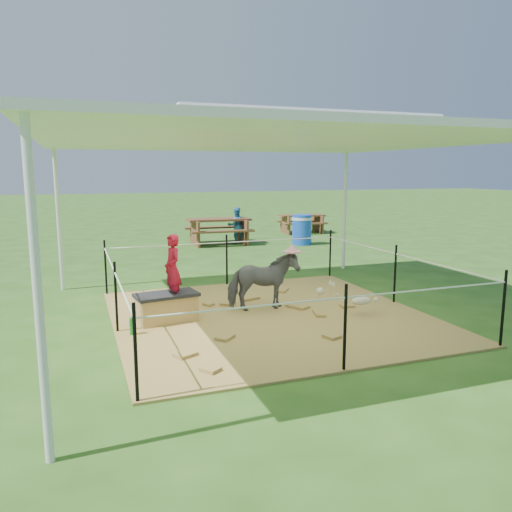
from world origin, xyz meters
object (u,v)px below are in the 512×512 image
object	(u,v)px
green_bottle	(132,326)
picnic_table_far	(302,224)
trash_barrel	(302,230)
straw_bale	(167,309)
woman	(172,262)
picnic_table_near	(219,231)
foal	(361,299)
distant_person	(236,226)
pony	(263,282)

from	to	relation	value
green_bottle	picnic_table_far	distance (m)	11.90
green_bottle	trash_barrel	world-z (taller)	trash_barrel
straw_bale	woman	bearing A→B (deg)	0.00
picnic_table_near	picnic_table_far	bearing A→B (deg)	27.55
picnic_table_far	straw_bale	bearing A→B (deg)	-118.20
foal	distant_person	distance (m)	8.13
pony	picnic_table_near	xyz separation A→B (m)	(1.37, 7.40, -0.10)
woman	green_bottle	xyz separation A→B (m)	(-0.65, -0.45, -0.76)
green_bottle	straw_bale	bearing A→B (deg)	39.29
trash_barrel	picnic_table_near	world-z (taller)	trash_barrel
trash_barrel	green_bottle	bearing A→B (deg)	-129.73
straw_bale	foal	world-z (taller)	foal
pony	picnic_table_far	xyz separation A→B (m)	(4.95, 9.07, -0.16)
pony	picnic_table_far	bearing A→B (deg)	-26.40
foal	distant_person	bearing A→B (deg)	89.95
woman	picnic_table_near	distance (m)	8.00
green_bottle	distant_person	world-z (taller)	distant_person
green_bottle	woman	bearing A→B (deg)	34.70
woman	picnic_table_near	xyz separation A→B (m)	(2.81, 7.47, -0.51)
trash_barrel	straw_bale	bearing A→B (deg)	-128.81
straw_bale	pony	distance (m)	1.56
picnic_table_near	picnic_table_far	world-z (taller)	picnic_table_near
woman	picnic_table_near	bearing A→B (deg)	150.84
straw_bale	picnic_table_far	size ratio (longest dim) A/B	0.53
pony	trash_barrel	distance (m)	7.43
straw_bale	woman	size ratio (longest dim) A/B	0.83
green_bottle	picnic_table_near	size ratio (longest dim) A/B	0.12
woman	trash_barrel	size ratio (longest dim) A/B	1.11
straw_bale	trash_barrel	distance (m)	8.37
straw_bale	picnic_table_far	world-z (taller)	picnic_table_far
green_bottle	picnic_table_far	xyz separation A→B (m)	(7.03, 9.60, 0.18)
straw_bale	green_bottle	bearing A→B (deg)	-140.71
woman	trash_barrel	xyz separation A→B (m)	(5.14, 6.52, -0.45)
woman	pony	bearing A→B (deg)	84.52
straw_bale	picnic_table_near	xyz separation A→B (m)	(2.91, 7.47, 0.18)
straw_bale	trash_barrel	world-z (taller)	trash_barrel
green_bottle	pony	distance (m)	2.18
woman	green_bottle	world-z (taller)	woman
picnic_table_far	pony	bearing A→B (deg)	-111.50
woman	trash_barrel	world-z (taller)	woman
pony	picnic_table_near	distance (m)	7.52
foal	picnic_table_far	world-z (taller)	picnic_table_far
straw_bale	trash_barrel	bearing A→B (deg)	51.19
straw_bale	green_bottle	xyz separation A→B (m)	(-0.55, -0.45, -0.07)
straw_bale	woman	xyz separation A→B (m)	(0.10, 0.00, 0.69)
foal	picnic_table_far	xyz separation A→B (m)	(3.63, 9.84, 0.05)
woman	foal	bearing A→B (deg)	67.29
straw_bale	trash_barrel	size ratio (longest dim) A/B	0.92
picnic_table_near	woman	bearing A→B (deg)	-108.16
picnic_table_far	distant_person	xyz separation A→B (m)	(-3.03, -1.73, 0.22)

